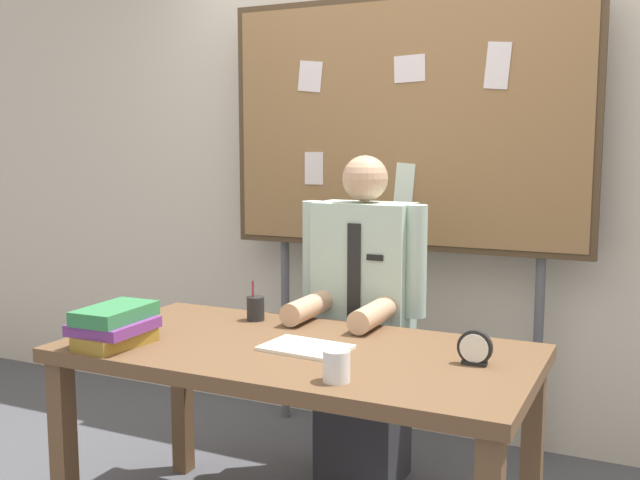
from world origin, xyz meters
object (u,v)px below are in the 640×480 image
(coffee_mug, at_px, (337,366))
(pen_holder, at_px, (255,308))
(person, at_px, (363,333))
(book_stack, at_px, (115,325))
(bulletin_board, at_px, (402,128))
(desk_clock, at_px, (475,349))
(open_notebook, at_px, (306,348))
(desk, at_px, (297,371))

(coffee_mug, bearing_deg, pen_holder, 137.23)
(person, relative_size, book_stack, 4.65)
(bulletin_board, distance_m, pen_holder, 1.13)
(bulletin_board, distance_m, desk_clock, 1.39)
(book_stack, bearing_deg, desk_clock, 14.47)
(coffee_mug, bearing_deg, book_stack, 177.78)
(book_stack, height_order, open_notebook, book_stack)
(pen_holder, bearing_deg, bulletin_board, 68.27)
(person, xyz_separation_m, desk_clock, (0.61, -0.56, 0.15))
(bulletin_board, xyz_separation_m, coffee_mug, (0.28, -1.37, -0.72))
(open_notebook, bearing_deg, desk, 155.35)
(desk_clock, xyz_separation_m, pen_holder, (-0.93, 0.22, -0.00))
(pen_holder, bearing_deg, desk, -39.80)
(desk, height_order, pen_holder, pen_holder)
(book_stack, distance_m, coffee_mug, 0.86)
(desk_clock, bearing_deg, pen_holder, 166.82)
(desk_clock, bearing_deg, person, 137.40)
(bulletin_board, xyz_separation_m, desk_clock, (0.61, -1.03, -0.72))
(book_stack, bearing_deg, open_notebook, 20.55)
(book_stack, xyz_separation_m, coffee_mug, (0.86, -0.03, -0.02))
(person, bearing_deg, book_stack, -123.95)
(desk_clock, distance_m, pen_holder, 0.96)
(desk, distance_m, book_stack, 0.65)
(pen_holder, bearing_deg, open_notebook, -38.26)
(person, bearing_deg, desk_clock, -42.60)
(open_notebook, bearing_deg, person, 93.96)
(desk, relative_size, bulletin_board, 0.76)
(book_stack, relative_size, coffee_mug, 3.16)
(open_notebook, relative_size, coffee_mug, 3.01)
(open_notebook, relative_size, desk_clock, 2.56)
(open_notebook, relative_size, pen_holder, 1.79)
(desk, xyz_separation_m, pen_holder, (-0.32, 0.27, 0.14))
(open_notebook, xyz_separation_m, pen_holder, (-0.37, 0.29, 0.04))
(desk, relative_size, pen_holder, 10.12)
(pen_holder, bearing_deg, coffee_mug, -42.77)
(coffee_mug, distance_m, pen_holder, 0.82)
(bulletin_board, relative_size, pen_holder, 13.28)
(book_stack, bearing_deg, person, 56.05)
(coffee_mug, bearing_deg, bulletin_board, 101.51)
(desk_clock, distance_m, coffee_mug, 0.47)
(desk, height_order, bulletin_board, bulletin_board)
(desk, relative_size, open_notebook, 5.66)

